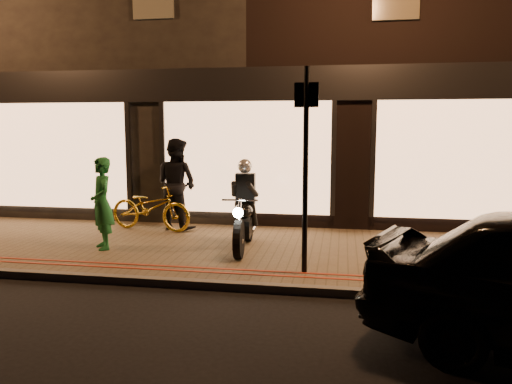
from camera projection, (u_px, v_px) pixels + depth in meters
ground at (193, 289)px, 7.01m from camera, size 90.00×90.00×0.00m
sidewalk at (225, 250)px, 8.96m from camera, size 50.00×4.00×0.12m
kerb_stone at (194, 284)px, 7.05m from camera, size 50.00×0.14×0.12m
red_kerb_lines at (203, 270)px, 7.53m from camera, size 50.00×0.26×0.01m
building_row at (277, 61)px, 15.24m from camera, size 48.00×10.11×8.50m
motorcycle at (244, 214)px, 8.78m from camera, size 0.60×1.94×1.59m
sign_post at (306, 160)px, 7.21m from camera, size 0.35×0.09×3.00m
bicycle_gold at (151, 207)px, 10.37m from camera, size 1.93×0.97×0.97m
person_green at (102, 203)px, 8.76m from camera, size 0.68×0.70×1.62m
person_dark at (176, 184)px, 10.47m from camera, size 1.14×1.04×1.91m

